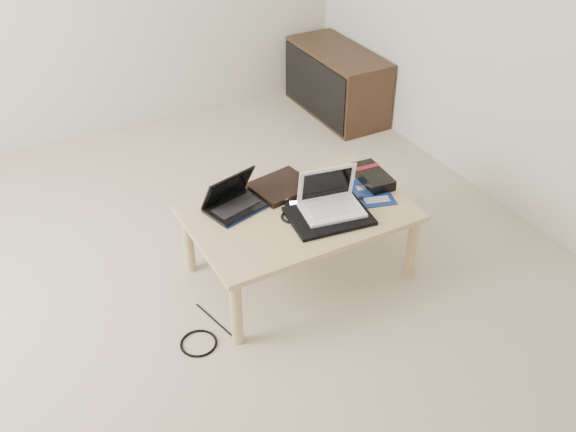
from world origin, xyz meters
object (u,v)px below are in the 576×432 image
coffee_table (300,219)px  gpu_box (372,177)px  media_cabinet (336,82)px  white_laptop (330,201)px  netbook (234,201)px

coffee_table → gpu_box: (0.48, 0.06, 0.08)m
coffee_table → media_cabinet: 1.96m
coffee_table → gpu_box: 0.49m
media_cabinet → white_laptop: bearing=-123.2°
gpu_box → netbook: bearing=170.4°
white_laptop → gpu_box: bearing=20.9°
media_cabinet → netbook: netbook is taller
netbook → gpu_box: size_ratio=1.19×
coffee_table → white_laptop: size_ratio=3.35×
netbook → white_laptop: bearing=-32.8°
netbook → gpu_box: 0.77m
coffee_table → netbook: size_ratio=3.32×
media_cabinet → white_laptop: 1.96m
white_laptop → gpu_box: 0.38m
media_cabinet → white_laptop: (-1.07, -1.63, 0.21)m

